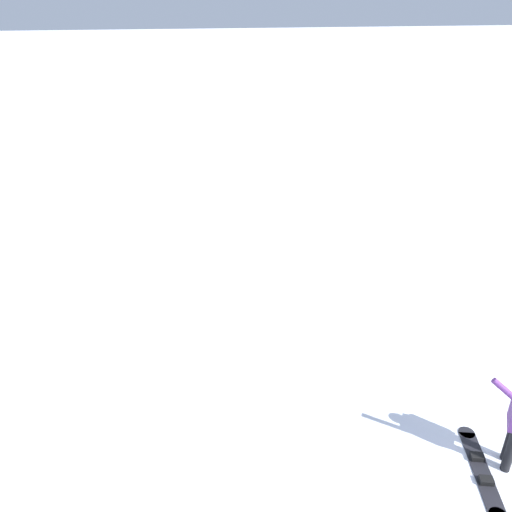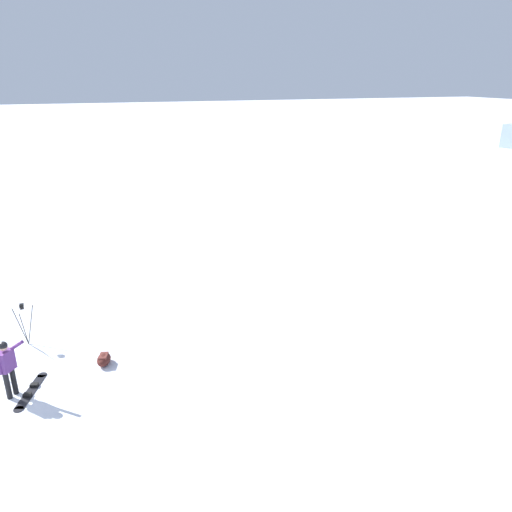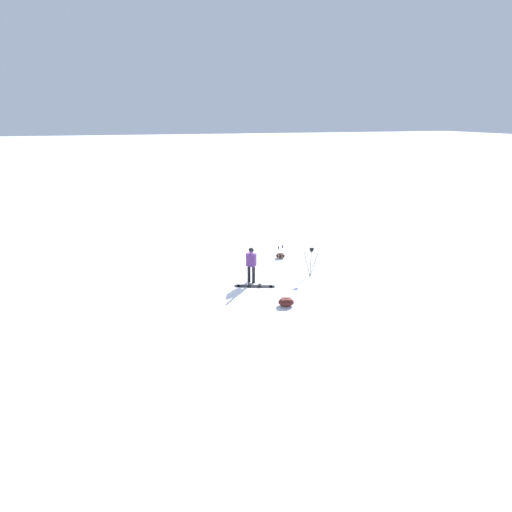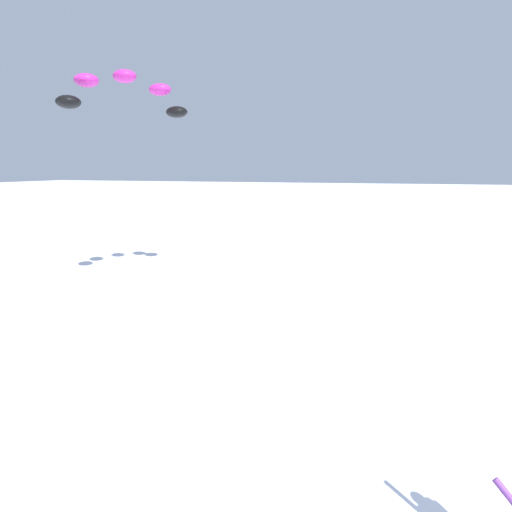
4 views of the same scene
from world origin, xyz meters
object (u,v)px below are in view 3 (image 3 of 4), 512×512
Objects in this scene: snowboarder at (251,262)px; ski_poles at (280,254)px; gear_bag_large at (280,256)px; gear_bag_small at (286,302)px; camera_tripod at (311,257)px; snowboard at (255,286)px.

ski_poles is (1.08, -1.75, -0.22)m from snowboarder.
snowboarder is 3.39m from gear_bag_large.
gear_bag_small is at bearing 164.12° from ski_poles.
ski_poles is (3.48, -0.99, 0.61)m from gear_bag_small.
snowboard is at bearing 95.52° from camera_tripod.
snowboarder is 2.65m from gear_bag_small.
snowboarder is 0.99× the size of snowboard.
gear_bag_small is (-2.23, 2.02, -0.83)m from camera_tripod.
snowboard is 3.58m from gear_bag_large.
camera_tripod reaches higher than gear_bag_large.
ski_poles is (-1.31, 0.49, 0.65)m from gear_bag_large.
ski_poles is (1.52, -1.71, 0.76)m from snowboard.
snowboarder reaches higher than ski_poles.
camera_tripod is 3.12m from gear_bag_small.
snowboard is (-0.43, -0.03, -0.98)m from snowboarder.
snowboarder is 1.18× the size of camera_tripod.
gear_bag_small reaches higher than gear_bag_large.
ski_poles is at bearing 159.40° from gear_bag_large.
snowboarder is at bearing 121.81° from ski_poles.
camera_tripod is at bearing -93.47° from snowboarder.
camera_tripod reaches higher than gear_bag_small.
gear_bag_large is 0.37× the size of camera_tripod.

